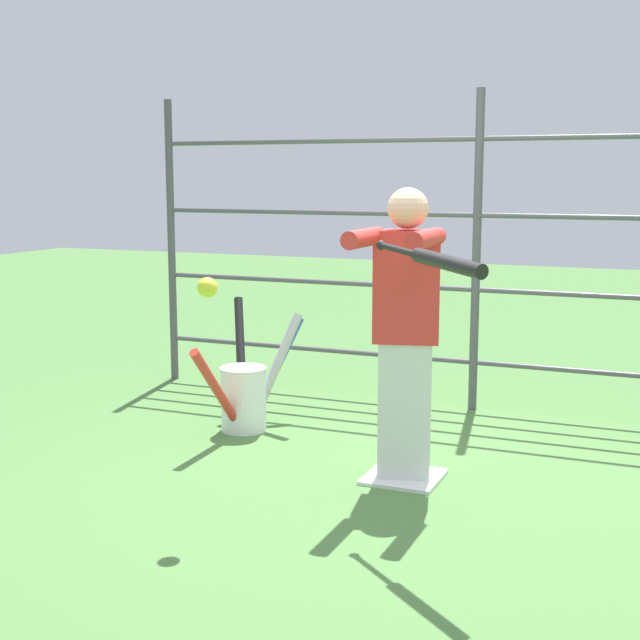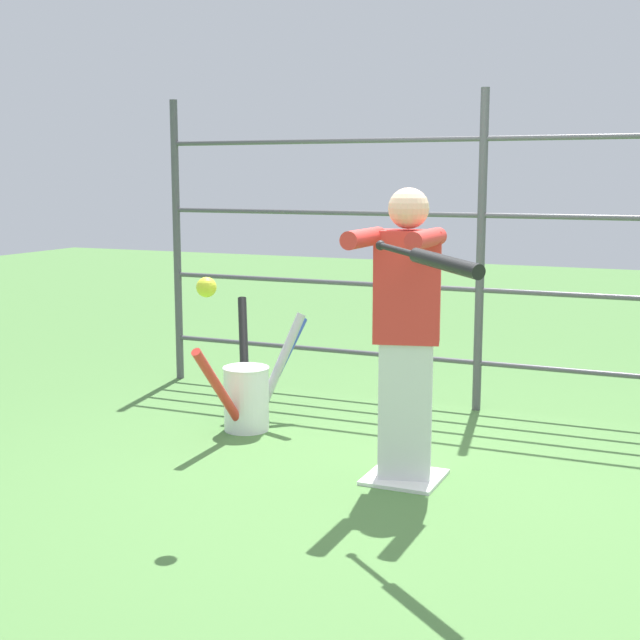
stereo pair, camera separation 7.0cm
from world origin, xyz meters
TOP-DOWN VIEW (x-y plane):
  - ground_plane at (0.00, 0.00)m, footprint 24.00×24.00m
  - home_plate at (0.00, 0.00)m, footprint 0.40×0.40m
  - fence_backstop at (0.00, -1.60)m, footprint 4.99×0.06m
  - batter at (0.00, 0.02)m, footprint 0.40×0.60m
  - baseball_bat_swinging at (-0.38, 0.75)m, footprint 0.66×0.59m
  - softball_in_flight at (0.70, 0.88)m, footprint 0.10×0.10m
  - bat_bucket at (1.24, -0.52)m, footprint 0.60×1.16m

SIDE VIEW (x-z plane):
  - ground_plane at x=0.00m, z-range 0.00..0.00m
  - home_plate at x=0.00m, z-range 0.00..0.02m
  - bat_bucket at x=1.24m, z-range -0.16..0.66m
  - batter at x=0.00m, z-range 0.06..1.64m
  - fence_backstop at x=0.00m, z-range 0.00..2.22m
  - softball_in_flight at x=0.70m, z-range 1.07..1.17m
  - baseball_bat_swinging at x=-0.38m, z-range 1.22..1.33m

